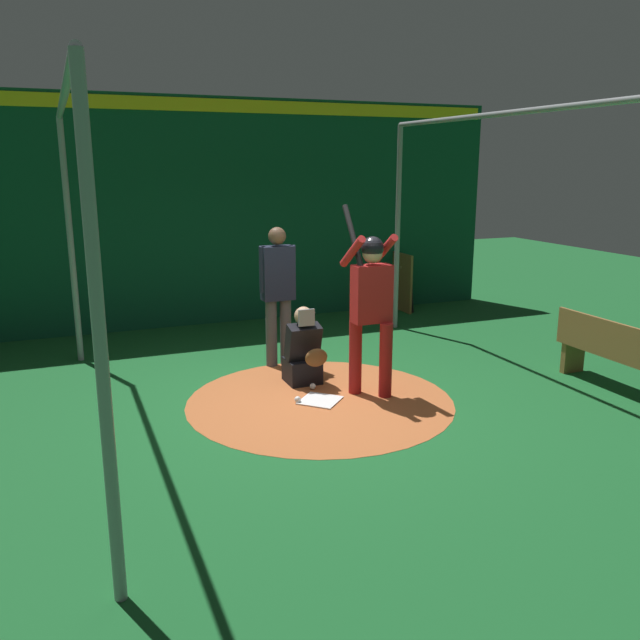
% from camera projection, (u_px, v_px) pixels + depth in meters
% --- Properties ---
extents(ground_plane, '(25.83, 25.83, 0.00)m').
position_uv_depth(ground_plane, '(320.00, 401.00, 7.39)').
color(ground_plane, '#195B28').
extents(dirt_circle, '(3.02, 3.02, 0.01)m').
position_uv_depth(dirt_circle, '(320.00, 401.00, 7.39)').
color(dirt_circle, '#B76033').
rests_on(dirt_circle, ground).
extents(home_plate, '(0.59, 0.59, 0.01)m').
position_uv_depth(home_plate, '(320.00, 400.00, 7.38)').
color(home_plate, white).
rests_on(home_plate, dirt_circle).
extents(batter, '(0.68, 0.49, 2.18)m').
position_uv_depth(batter, '(371.00, 300.00, 7.34)').
color(batter, maroon).
rests_on(batter, ground).
extents(catcher, '(0.58, 0.40, 0.97)m').
position_uv_depth(catcher, '(304.00, 353.00, 7.91)').
color(catcher, black).
rests_on(catcher, ground).
extents(umpire, '(0.23, 0.49, 1.84)m').
position_uv_depth(umpire, '(278.00, 288.00, 8.48)').
color(umpire, '#4C4C51').
rests_on(umpire, ground).
extents(back_wall, '(0.22, 9.83, 3.67)m').
position_uv_depth(back_wall, '(224.00, 212.00, 10.75)').
color(back_wall, '#0F472D').
rests_on(back_wall, ground).
extents(cage_frame, '(5.52, 4.97, 3.24)m').
position_uv_depth(cage_frame, '(320.00, 202.00, 6.86)').
color(cage_frame, gray).
rests_on(cage_frame, ground).
extents(bat_rack, '(1.06, 0.18, 1.05)m').
position_uv_depth(bat_rack, '(398.00, 282.00, 12.01)').
color(bat_rack, olive).
rests_on(bat_rack, ground).
extents(bench, '(1.69, 0.36, 0.85)m').
position_uv_depth(bench, '(616.00, 354.00, 7.65)').
color(bench, olive).
rests_on(bench, ground).
extents(baseball_0, '(0.07, 0.07, 0.07)m').
position_uv_depth(baseball_0, '(298.00, 399.00, 7.32)').
color(baseball_0, white).
rests_on(baseball_0, dirt_circle).
extents(baseball_1, '(0.07, 0.07, 0.07)m').
position_uv_depth(baseball_1, '(313.00, 386.00, 7.75)').
color(baseball_1, white).
rests_on(baseball_1, dirt_circle).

